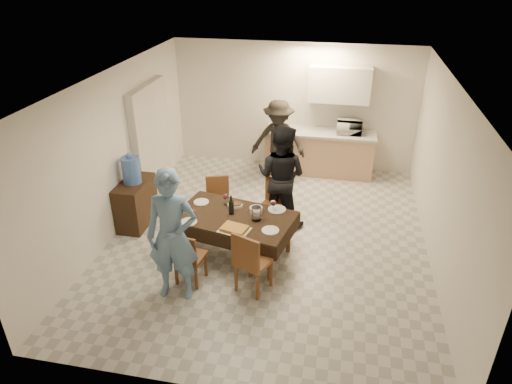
{
  "coord_description": "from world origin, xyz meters",
  "views": [
    {
      "loc": [
        1.01,
        -6.17,
        4.16
      ],
      "look_at": [
        -0.15,
        -0.3,
        0.99
      ],
      "focal_mm": 32.0,
      "sensor_mm": 36.0,
      "label": 1
    }
  ],
  "objects_px": {
    "water_jug": "(131,170)",
    "savoury_tart": "(234,229)",
    "wine_bottle": "(231,205)",
    "console": "(136,203)",
    "person_kitchen": "(278,141)",
    "dining_table": "(234,218)",
    "person_far": "(281,176)",
    "microwave": "(349,127)",
    "person_near": "(173,236)",
    "water_pitcher": "(256,214)"
  },
  "relations": [
    {
      "from": "water_jug",
      "to": "console",
      "type": "bearing_deg",
      "value": 90.0
    },
    {
      "from": "console",
      "to": "dining_table",
      "type": "bearing_deg",
      "value": -16.41
    },
    {
      "from": "water_jug",
      "to": "person_kitchen",
      "type": "xyz_separation_m",
      "value": [
        2.08,
        2.22,
        -0.19
      ]
    },
    {
      "from": "water_jug",
      "to": "savoury_tart",
      "type": "relative_size",
      "value": 1.07
    },
    {
      "from": "person_far",
      "to": "console",
      "type": "bearing_deg",
      "value": 27.86
    },
    {
      "from": "console",
      "to": "person_kitchen",
      "type": "xyz_separation_m",
      "value": [
        2.08,
        2.22,
        0.43
      ]
    },
    {
      "from": "savoury_tart",
      "to": "microwave",
      "type": "xyz_separation_m",
      "value": [
        1.51,
        3.59,
        0.34
      ]
    },
    {
      "from": "console",
      "to": "water_jug",
      "type": "height_order",
      "value": "water_jug"
    },
    {
      "from": "person_kitchen",
      "to": "console",
      "type": "bearing_deg",
      "value": -133.2
    },
    {
      "from": "person_near",
      "to": "person_kitchen",
      "type": "relative_size",
      "value": 1.13
    },
    {
      "from": "savoury_tart",
      "to": "microwave",
      "type": "relative_size",
      "value": 0.84
    },
    {
      "from": "person_far",
      "to": "person_kitchen",
      "type": "bearing_deg",
      "value": -63.81
    },
    {
      "from": "savoury_tart",
      "to": "person_kitchen",
      "type": "height_order",
      "value": "person_kitchen"
    },
    {
      "from": "wine_bottle",
      "to": "person_far",
      "type": "relative_size",
      "value": 0.17
    },
    {
      "from": "water_pitcher",
      "to": "savoury_tart",
      "type": "bearing_deg",
      "value": -127.15
    },
    {
      "from": "water_pitcher",
      "to": "person_far",
      "type": "height_order",
      "value": "person_far"
    },
    {
      "from": "dining_table",
      "to": "water_jug",
      "type": "distance_m",
      "value": 1.95
    },
    {
      "from": "microwave",
      "to": "person_kitchen",
      "type": "distance_m",
      "value": 1.46
    },
    {
      "from": "person_far",
      "to": "microwave",
      "type": "bearing_deg",
      "value": -100.2
    },
    {
      "from": "microwave",
      "to": "person_near",
      "type": "relative_size",
      "value": 0.27
    },
    {
      "from": "water_pitcher",
      "to": "dining_table",
      "type": "bearing_deg",
      "value": 171.87
    },
    {
      "from": "water_jug",
      "to": "microwave",
      "type": "bearing_deg",
      "value": 37.71
    },
    {
      "from": "savoury_tart",
      "to": "person_kitchen",
      "type": "distance_m",
      "value": 3.14
    },
    {
      "from": "water_jug",
      "to": "microwave",
      "type": "distance_m",
      "value": 4.36
    },
    {
      "from": "dining_table",
      "to": "water_pitcher",
      "type": "distance_m",
      "value": 0.38
    },
    {
      "from": "dining_table",
      "to": "microwave",
      "type": "xyz_separation_m",
      "value": [
        1.61,
        3.21,
        0.4
      ]
    },
    {
      "from": "console",
      "to": "person_far",
      "type": "xyz_separation_m",
      "value": [
        2.39,
        0.51,
        0.49
      ]
    },
    {
      "from": "water_jug",
      "to": "person_far",
      "type": "xyz_separation_m",
      "value": [
        2.39,
        0.51,
        -0.13
      ]
    },
    {
      "from": "wine_bottle",
      "to": "microwave",
      "type": "distance_m",
      "value": 3.57
    },
    {
      "from": "dining_table",
      "to": "person_kitchen",
      "type": "bearing_deg",
      "value": 97.11
    },
    {
      "from": "wine_bottle",
      "to": "person_near",
      "type": "bearing_deg",
      "value": -114.44
    },
    {
      "from": "person_kitchen",
      "to": "wine_bottle",
      "type": "bearing_deg",
      "value": -96.09
    },
    {
      "from": "dining_table",
      "to": "console",
      "type": "relative_size",
      "value": 2.23
    },
    {
      "from": "wine_bottle",
      "to": "savoury_tart",
      "type": "xyz_separation_m",
      "value": [
        0.15,
        -0.43,
        -0.13
      ]
    },
    {
      "from": "water_jug",
      "to": "savoury_tart",
      "type": "xyz_separation_m",
      "value": [
        1.94,
        -0.92,
        -0.31
      ]
    },
    {
      "from": "dining_table",
      "to": "person_far",
      "type": "relative_size",
      "value": 1.08
    },
    {
      "from": "water_jug",
      "to": "wine_bottle",
      "type": "height_order",
      "value": "water_jug"
    },
    {
      "from": "water_jug",
      "to": "person_near",
      "type": "xyz_separation_m",
      "value": [
        1.29,
        -1.59,
        -0.08
      ]
    },
    {
      "from": "console",
      "to": "savoury_tart",
      "type": "distance_m",
      "value": 2.17
    },
    {
      "from": "water_jug",
      "to": "wine_bottle",
      "type": "distance_m",
      "value": 1.87
    },
    {
      "from": "dining_table",
      "to": "person_near",
      "type": "relative_size",
      "value": 1.03
    },
    {
      "from": "water_pitcher",
      "to": "water_jug",
      "type": "bearing_deg",
      "value": 164.87
    },
    {
      "from": "water_pitcher",
      "to": "person_near",
      "type": "relative_size",
      "value": 0.12
    },
    {
      "from": "dining_table",
      "to": "savoury_tart",
      "type": "bearing_deg",
      "value": -63.2
    },
    {
      "from": "console",
      "to": "water_pitcher",
      "type": "height_order",
      "value": "water_pitcher"
    },
    {
      "from": "savoury_tart",
      "to": "water_jug",
      "type": "bearing_deg",
      "value": 154.58
    },
    {
      "from": "person_near",
      "to": "person_kitchen",
      "type": "height_order",
      "value": "person_near"
    },
    {
      "from": "savoury_tart",
      "to": "person_kitchen",
      "type": "xyz_separation_m",
      "value": [
        0.14,
        3.14,
        0.12
      ]
    },
    {
      "from": "microwave",
      "to": "wine_bottle",
      "type": "bearing_deg",
      "value": 62.33
    },
    {
      "from": "microwave",
      "to": "person_far",
      "type": "height_order",
      "value": "person_far"
    }
  ]
}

